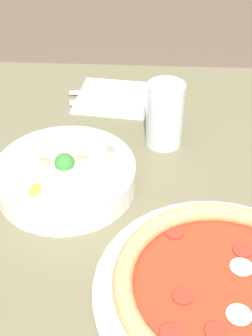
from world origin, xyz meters
name	(u,v)px	position (x,y,z in m)	size (l,w,h in m)	color
dining_table	(168,263)	(0.00, 0.00, 0.61)	(1.01, 0.85, 0.73)	#706B4C
pizza	(224,287)	(-0.15, -0.06, 0.75)	(0.34, 0.34, 0.04)	white
bowl	(65,174)	(0.05, 0.17, 0.76)	(0.23, 0.23, 0.07)	white
napkin	(114,98)	(0.35, 0.12, 0.73)	(0.17, 0.17, 0.00)	white
fork	(114,101)	(0.32, 0.12, 0.74)	(0.03, 0.18, 0.00)	silver
knife	(118,92)	(0.37, 0.11, 0.74)	(0.03, 0.19, 0.01)	silver
glass	(165,115)	(0.19, 0.01, 0.79)	(0.07, 0.07, 0.12)	silver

